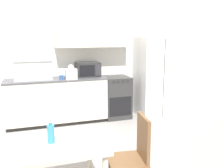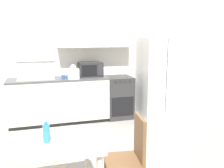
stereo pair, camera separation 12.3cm
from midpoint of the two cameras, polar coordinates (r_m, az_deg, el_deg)
wall_back at (r=5.41m, az=-8.22°, el=7.25°), size 12.00×0.38×2.70m
kitchen_counter at (r=5.22m, az=-11.26°, el=-3.69°), size 1.99×0.62×0.93m
oven_range at (r=5.48m, az=2.13°, el=-2.99°), size 0.56×0.60×0.90m
refrigerator at (r=5.67m, az=11.13°, el=1.64°), size 0.82×0.80×1.75m
kitchen_sink at (r=5.11m, az=-16.30°, el=1.21°), size 0.71×0.38×0.21m
microwave at (r=5.28m, az=-4.31°, el=3.40°), size 0.48×0.39×0.30m
coffee_mug at (r=4.99m, az=-10.27°, el=1.58°), size 0.11×0.08×0.08m
grocery_bag_0 at (r=4.97m, az=-8.16°, el=2.56°), size 0.22×0.18×0.29m
dining_table at (r=2.61m, az=-12.37°, el=-15.29°), size 0.94×0.77×0.75m
dining_chair_side at (r=2.81m, az=5.88°, el=-15.14°), size 0.45×0.45×0.93m
drink_bottle at (r=2.53m, az=-13.41°, el=-10.75°), size 0.07×0.07×0.23m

